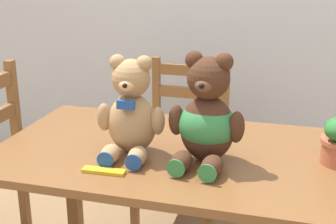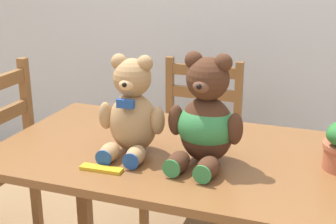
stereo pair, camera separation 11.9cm
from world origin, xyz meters
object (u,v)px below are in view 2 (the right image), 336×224
at_px(wooden_chair_behind, 195,142).
at_px(chocolate_bar, 101,169).
at_px(teddy_bear_left, 132,112).
at_px(teddy_bear_right, 206,120).

height_order(wooden_chair_behind, chocolate_bar, wooden_chair_behind).
xyz_separation_m(wooden_chair_behind, teddy_bear_left, (0.01, -0.83, 0.43)).
distance_m(teddy_bear_left, teddy_bear_right, 0.28).
bearing_deg(teddy_bear_left, wooden_chair_behind, -93.33).
relative_size(teddy_bear_right, chocolate_bar, 2.64).
relative_size(teddy_bear_left, chocolate_bar, 2.47).
height_order(wooden_chair_behind, teddy_bear_left, teddy_bear_left).
distance_m(wooden_chair_behind, chocolate_bar, 1.05).
xyz_separation_m(teddy_bear_right, chocolate_bar, (-0.31, -0.19, -0.15)).
relative_size(wooden_chair_behind, teddy_bear_right, 2.25).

